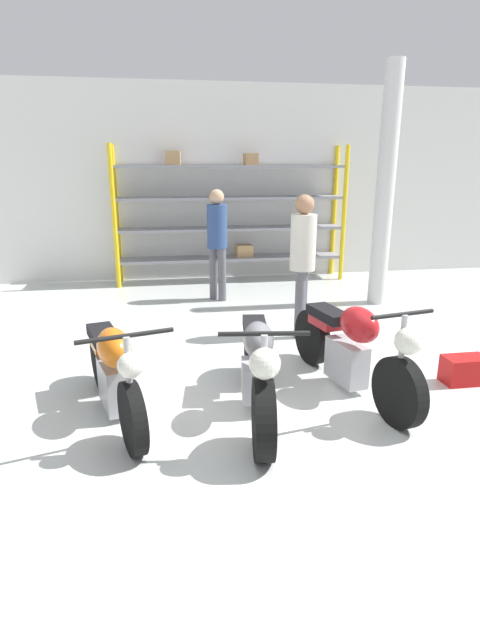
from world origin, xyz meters
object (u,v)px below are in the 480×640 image
motorcycle_grey (257,368)px  person_near_rack (217,236)px  motorcycle_orange (114,370)px  motorcycle_red (351,347)px  shelving_rack (231,213)px  toolbox (465,370)px  person_browsing (303,254)px

motorcycle_grey → person_near_rack: size_ratio=1.18×
motorcycle_orange → motorcycle_red: size_ratio=0.89×
shelving_rack → person_near_rack: 1.53m
person_near_rack → shelving_rack: bearing=-152.2°
person_near_rack → toolbox: size_ratio=4.05×
motorcycle_grey → motorcycle_red: motorcycle_red is taller
toolbox → motorcycle_orange: bearing=-177.7°
motorcycle_orange → person_browsing: person_browsing is taller
shelving_rack → toolbox: size_ratio=9.85×
shelving_rack → person_browsing: 3.48m
shelving_rack → motorcycle_grey: shelving_rack is taller
shelving_rack → motorcycle_orange: shelving_rack is taller
motorcycle_orange → person_browsing: 2.97m
motorcycle_red → toolbox: (1.23, -0.01, -0.31)m
motorcycle_grey → person_browsing: person_browsing is taller
shelving_rack → motorcycle_orange: size_ratio=2.29×
shelving_rack → person_browsing: shelving_rack is taller
person_near_rack → toolbox: bearing=73.6°
shelving_rack → motorcycle_orange: bearing=-108.8°
motorcycle_orange → shelving_rack: bearing=145.4°
shelving_rack → person_near_rack: bearing=-106.5°
motorcycle_grey → toolbox: 2.27m
motorcycle_grey → person_browsing: 2.34m
person_near_rack → motorcycle_grey: bearing=42.4°
shelving_rack → motorcycle_grey: (-0.57, -5.48, -0.85)m
motorcycle_orange → toolbox: motorcycle_orange is taller
motorcycle_grey → shelving_rack: bearing=-178.4°
motorcycle_orange → motorcycle_grey: 1.25m
person_browsing → person_near_rack: 2.17m
toolbox → motorcycle_red: bearing=179.3°
motorcycle_grey → toolbox: bearing=105.3°
motorcycle_orange → person_browsing: size_ratio=1.05×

